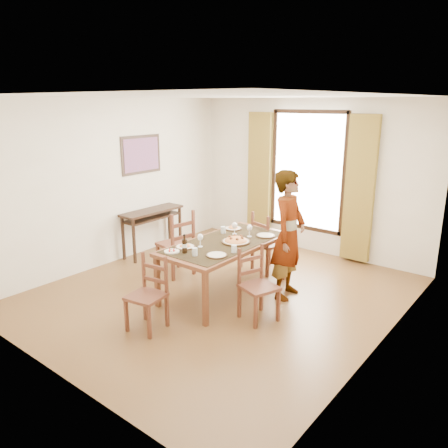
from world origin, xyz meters
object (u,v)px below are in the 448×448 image
Objects in this scene: dining_table at (226,246)px; pasta_platter at (236,239)px; man at (289,235)px; console_table at (152,216)px.

pasta_platter is (0.13, 0.06, 0.11)m from dining_table.
pasta_platter is at bearing 24.58° from dining_table.
dining_table is 0.19m from pasta_platter.
pasta_platter is (-0.60, -0.39, -0.08)m from man.
pasta_platter reaches higher than console_table.
man reaches higher than dining_table.
man is at bearing 31.28° from dining_table.
man is (2.79, -0.06, 0.20)m from console_table.
console_table is 0.61× the size of dining_table.
man is 0.72m from pasta_platter.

